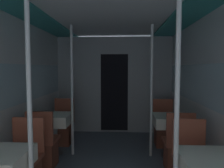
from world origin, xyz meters
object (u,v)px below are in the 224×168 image
chair_right_far_1 (164,131)px  support_pole_left_1 (72,91)px  support_pole_right_1 (151,91)px  chair_left_far_1 (63,130)px  dining_table_right_1 (170,123)px  chair_left_near_1 (44,149)px  support_pole_right_0 (177,111)px  support_pole_left_0 (30,110)px  chair_right_near_1 (177,152)px  dining_table_left_1 (54,121)px

chair_right_far_1 → support_pole_left_1: bearing=17.3°
chair_right_far_1 → support_pole_right_1: 1.05m
chair_left_far_1 → dining_table_right_1: (2.02, -0.53, 0.30)m
chair_left_near_1 → support_pole_right_0: (1.70, -1.21, 0.84)m
support_pole_left_0 → dining_table_right_1: size_ratio=3.15×
dining_table_right_1 → support_pole_right_1: 0.63m
chair_right_near_1 → support_pole_right_1: 1.05m
chair_left_near_1 → chair_right_far_1: 2.28m
chair_right_near_1 → chair_right_far_1: same height
chair_right_near_1 → chair_left_far_1: bearing=152.3°
dining_table_left_1 → chair_left_near_1: 0.61m
support_pole_left_1 → dining_table_right_1: bearing=0.0°
support_pole_left_1 → support_pole_left_0: bearing=-90.0°
support_pole_left_0 → support_pole_right_1: bearing=51.7°
support_pole_right_1 → chair_left_near_1: bearing=-162.7°
dining_table_left_1 → chair_left_near_1: bearing=-90.0°
support_pole_left_0 → support_pole_right_1: (1.37, 1.74, 0.00)m
support_pole_left_1 → chair_right_far_1: support_pole_left_1 is taller
dining_table_left_1 → chair_left_far_1: 0.61m
dining_table_left_1 → chair_left_far_1: bearing=90.0°
support_pole_right_0 → support_pole_left_1: bearing=128.3°
chair_right_near_1 → support_pole_left_0: bearing=-144.5°
chair_left_near_1 → chair_right_far_1: same height
dining_table_right_1 → support_pole_right_1: support_pole_right_1 is taller
dining_table_left_1 → support_pole_right_0: (1.70, -1.74, 0.54)m
dining_table_left_1 → support_pole_right_0: size_ratio=0.32×
dining_table_left_1 → support_pole_right_0: support_pole_right_0 is taller
support_pole_right_1 → chair_right_far_1: bearing=58.5°
support_pole_left_0 → support_pole_right_0: (1.37, 0.00, 0.00)m
chair_left_near_1 → support_pole_right_0: support_pole_right_0 is taller
dining_table_left_1 → dining_table_right_1: same height
dining_table_left_1 → dining_table_right_1: bearing=0.0°
support_pole_right_0 → chair_right_near_1: (0.32, 1.21, -0.84)m
dining_table_left_1 → support_pole_left_1: (0.32, 0.00, 0.54)m
dining_table_right_1 → support_pole_left_0: bearing=-134.3°
dining_table_left_1 → chair_right_near_1: (2.02, -0.53, -0.30)m
support_pole_left_0 → support_pole_right_0: size_ratio=1.00×
support_pole_left_0 → chair_right_near_1: size_ratio=2.51×
dining_table_left_1 → chair_left_near_1: chair_left_near_1 is taller
chair_right_near_1 → chair_right_far_1: (0.00, 1.06, 0.00)m
support_pole_right_0 → chair_right_far_1: (0.32, 2.27, -0.84)m
support_pole_left_0 → dining_table_left_1: bearing=100.5°
support_pole_left_0 → dining_table_right_1: support_pole_left_0 is taller
dining_table_right_1 → chair_right_far_1: bearing=90.0°
support_pole_left_1 → chair_right_near_1: (1.70, -0.53, -0.84)m
support_pole_left_0 → chair_left_far_1: bearing=98.1°
support_pole_right_0 → support_pole_right_1: (0.00, 1.74, 0.00)m
support_pole_left_1 → dining_table_right_1: size_ratio=3.15×
support_pole_left_1 → chair_right_near_1: bearing=-17.3°
support_pole_right_0 → dining_table_right_1: bearing=79.5°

